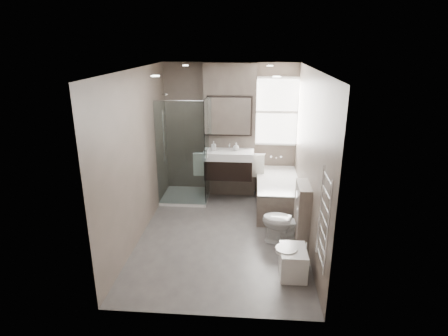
# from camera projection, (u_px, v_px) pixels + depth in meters

# --- Properties ---
(room) EXTENTS (2.70, 3.90, 2.70)m
(room) POSITION_uv_depth(u_px,v_px,m) (223.00, 158.00, 5.64)
(room) COLOR #55504E
(room) RESTS_ON ground
(vanity_pier) EXTENTS (1.00, 0.25, 2.60)m
(vanity_pier) POSITION_uv_depth(u_px,v_px,m) (230.00, 131.00, 7.32)
(vanity_pier) COLOR #63584E
(vanity_pier) RESTS_ON ground
(vanity) EXTENTS (0.95, 0.47, 0.66)m
(vanity) POSITION_uv_depth(u_px,v_px,m) (229.00, 164.00, 7.17)
(vanity) COLOR black
(vanity) RESTS_ON vanity_pier
(mirror_cabinet) EXTENTS (0.86, 0.08, 0.76)m
(mirror_cabinet) POSITION_uv_depth(u_px,v_px,m) (229.00, 116.00, 7.06)
(mirror_cabinet) COLOR black
(mirror_cabinet) RESTS_ON vanity_pier
(towel_left) EXTENTS (0.24, 0.06, 0.44)m
(towel_left) POSITION_uv_depth(u_px,v_px,m) (200.00, 164.00, 7.20)
(towel_left) COLOR white
(towel_left) RESTS_ON vanity_pier
(towel_right) EXTENTS (0.24, 0.06, 0.44)m
(towel_right) POSITION_uv_depth(u_px,v_px,m) (258.00, 166.00, 7.11)
(towel_right) COLOR white
(towel_right) RESTS_ON vanity_pier
(shower_enclosure) EXTENTS (0.90, 0.90, 2.00)m
(shower_enclosure) POSITION_uv_depth(u_px,v_px,m) (190.00, 176.00, 7.23)
(shower_enclosure) COLOR white
(shower_enclosure) RESTS_ON ground
(bathtub) EXTENTS (0.75, 1.60, 0.57)m
(bathtub) POSITION_uv_depth(u_px,v_px,m) (277.00, 192.00, 6.93)
(bathtub) COLOR #63584E
(bathtub) RESTS_ON ground
(window) EXTENTS (0.98, 0.06, 1.33)m
(window) POSITION_uv_depth(u_px,v_px,m) (277.00, 112.00, 7.23)
(window) COLOR white
(window) RESTS_ON room
(toilet) EXTENTS (0.78, 0.57, 0.72)m
(toilet) POSITION_uv_depth(u_px,v_px,m) (285.00, 222.00, 5.70)
(toilet) COLOR white
(toilet) RESTS_ON ground
(cistern_box) EXTENTS (0.19, 0.55, 1.00)m
(cistern_box) POSITION_uv_depth(u_px,v_px,m) (302.00, 216.00, 5.57)
(cistern_box) COLOR #63584E
(cistern_box) RESTS_ON ground
(bidet) EXTENTS (0.41, 0.48, 0.50)m
(bidet) POSITION_uv_depth(u_px,v_px,m) (292.00, 261.00, 4.96)
(bidet) COLOR white
(bidet) RESTS_ON ground
(towel_radiator) EXTENTS (0.03, 0.49, 1.10)m
(towel_radiator) POSITION_uv_depth(u_px,v_px,m) (324.00, 219.00, 4.10)
(towel_radiator) COLOR silver
(towel_radiator) RESTS_ON room
(soap_bottle_a) EXTENTS (0.08, 0.09, 0.19)m
(soap_bottle_a) POSITION_uv_depth(u_px,v_px,m) (214.00, 146.00, 7.06)
(soap_bottle_a) COLOR white
(soap_bottle_a) RESTS_ON vanity
(soap_bottle_b) EXTENTS (0.12, 0.12, 0.15)m
(soap_bottle_b) POSITION_uv_depth(u_px,v_px,m) (236.00, 147.00, 7.09)
(soap_bottle_b) COLOR white
(soap_bottle_b) RESTS_ON vanity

